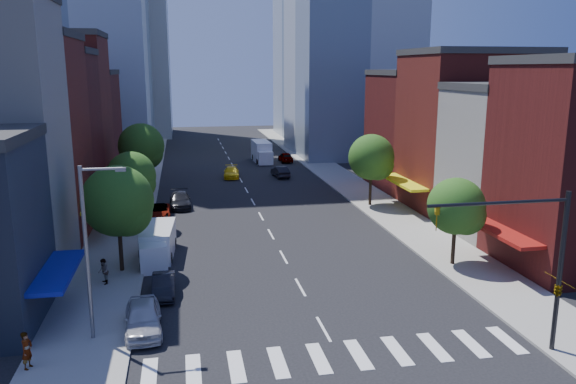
% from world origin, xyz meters
% --- Properties ---
extents(ground, '(220.00, 220.00, 0.00)m').
position_xyz_m(ground, '(0.00, 0.00, 0.00)').
color(ground, black).
rests_on(ground, ground).
extents(sidewalk_left, '(5.00, 120.00, 0.15)m').
position_xyz_m(sidewalk_left, '(-12.50, 40.00, 0.07)').
color(sidewalk_left, gray).
rests_on(sidewalk_left, ground).
extents(sidewalk_right, '(5.00, 120.00, 0.15)m').
position_xyz_m(sidewalk_right, '(12.50, 40.00, 0.07)').
color(sidewalk_right, gray).
rests_on(sidewalk_right, ground).
extents(crosswalk, '(19.00, 3.00, 0.01)m').
position_xyz_m(crosswalk, '(0.00, -3.00, 0.01)').
color(crosswalk, silver).
rests_on(crosswalk, ground).
extents(bldg_left_2, '(12.00, 9.00, 16.00)m').
position_xyz_m(bldg_left_2, '(-21.00, 20.50, 8.00)').
color(bldg_left_2, maroon).
rests_on(bldg_left_2, ground).
extents(bldg_left_3, '(12.00, 8.00, 15.00)m').
position_xyz_m(bldg_left_3, '(-21.00, 29.00, 7.50)').
color(bldg_left_3, '#4D1413').
rests_on(bldg_left_3, ground).
extents(bldg_left_4, '(12.00, 9.00, 17.00)m').
position_xyz_m(bldg_left_4, '(-21.00, 37.50, 8.50)').
color(bldg_left_4, maroon).
rests_on(bldg_left_4, ground).
extents(bldg_left_5, '(12.00, 10.00, 13.00)m').
position_xyz_m(bldg_left_5, '(-21.00, 47.00, 6.50)').
color(bldg_left_5, '#4D1413').
rests_on(bldg_left_5, ground).
extents(bldg_right_1, '(12.00, 8.00, 12.00)m').
position_xyz_m(bldg_right_1, '(21.00, 15.00, 6.00)').
color(bldg_right_1, '#B6B1A8').
rests_on(bldg_right_1, ground).
extents(bldg_right_2, '(12.00, 10.00, 15.00)m').
position_xyz_m(bldg_right_2, '(21.00, 24.00, 7.50)').
color(bldg_right_2, maroon).
rests_on(bldg_right_2, ground).
extents(bldg_right_3, '(12.00, 10.00, 13.00)m').
position_xyz_m(bldg_right_3, '(21.00, 34.00, 6.50)').
color(bldg_right_3, '#4D1413').
rests_on(bldg_right_3, ground).
extents(traffic_signal, '(7.24, 2.24, 8.00)m').
position_xyz_m(traffic_signal, '(9.94, -4.50, 4.16)').
color(traffic_signal, black).
rests_on(traffic_signal, sidewalk_right).
extents(streetlight, '(2.25, 0.25, 9.00)m').
position_xyz_m(streetlight, '(-11.81, 1.00, 5.28)').
color(streetlight, slate).
rests_on(streetlight, sidewalk_left).
extents(tree_left_near, '(4.80, 4.80, 7.30)m').
position_xyz_m(tree_left_near, '(-11.35, 10.92, 4.87)').
color(tree_left_near, black).
rests_on(tree_left_near, sidewalk_left).
extents(tree_left_mid, '(4.20, 4.20, 6.65)m').
position_xyz_m(tree_left_mid, '(-11.35, 21.92, 4.53)').
color(tree_left_mid, black).
rests_on(tree_left_mid, sidewalk_left).
extents(tree_left_far, '(5.00, 5.00, 7.75)m').
position_xyz_m(tree_left_far, '(-11.35, 35.92, 5.20)').
color(tree_left_far, black).
rests_on(tree_left_far, sidewalk_left).
extents(tree_right_near, '(4.00, 4.00, 6.20)m').
position_xyz_m(tree_right_near, '(11.65, 7.92, 4.19)').
color(tree_right_near, black).
rests_on(tree_right_near, sidewalk_right).
extents(tree_right_far, '(4.60, 4.60, 7.20)m').
position_xyz_m(tree_right_far, '(11.65, 25.92, 4.86)').
color(tree_right_far, black).
rests_on(tree_right_far, sidewalk_right).
extents(parked_car_front, '(2.21, 4.83, 1.61)m').
position_xyz_m(parked_car_front, '(-9.50, 1.51, 0.80)').
color(parked_car_front, '#B5B5BA').
rests_on(parked_car_front, ground).
extents(parked_car_second, '(1.39, 3.91, 1.29)m').
position_xyz_m(parked_car_second, '(-8.56, 6.32, 0.64)').
color(parked_car_second, black).
rests_on(parked_car_second, ground).
extents(parked_car_third, '(2.25, 4.70, 1.29)m').
position_xyz_m(parked_car_third, '(-9.50, 25.05, 0.65)').
color(parked_car_third, '#999999').
rests_on(parked_car_third, ground).
extents(parked_car_rear, '(2.21, 5.14, 1.48)m').
position_xyz_m(parked_car_rear, '(-7.50, 29.14, 0.74)').
color(parked_car_rear, black).
rests_on(parked_car_rear, ground).
extents(cargo_van_near, '(2.53, 5.50, 2.28)m').
position_xyz_m(cargo_van_near, '(-9.11, 14.01, 1.13)').
color(cargo_van_near, white).
rests_on(cargo_van_near, ground).
extents(cargo_van_far, '(2.29, 4.76, 1.96)m').
position_xyz_m(cargo_van_far, '(-9.49, 12.09, 0.97)').
color(cargo_van_far, silver).
rests_on(cargo_van_far, ground).
extents(taxi, '(2.34, 4.87, 1.37)m').
position_xyz_m(taxi, '(-1.00, 43.93, 0.68)').
color(taxi, yellow).
rests_on(taxi, ground).
extents(traffic_car_oncoming, '(1.96, 4.39, 1.40)m').
position_xyz_m(traffic_car_oncoming, '(5.22, 43.04, 0.70)').
color(traffic_car_oncoming, black).
rests_on(traffic_car_oncoming, ground).
extents(traffic_car_far, '(1.79, 4.34, 1.47)m').
position_xyz_m(traffic_car_far, '(8.10, 54.80, 0.74)').
color(traffic_car_far, '#999999').
rests_on(traffic_car_far, ground).
extents(box_truck, '(2.46, 7.58, 3.04)m').
position_xyz_m(box_truck, '(4.64, 55.61, 1.44)').
color(box_truck, white).
rests_on(box_truck, ground).
extents(pedestrian_near, '(0.62, 0.76, 1.80)m').
position_xyz_m(pedestrian_near, '(-14.50, -1.61, 1.05)').
color(pedestrian_near, '#999999').
rests_on(pedestrian_near, sidewalk_left).
extents(pedestrian_far, '(0.82, 0.95, 1.67)m').
position_xyz_m(pedestrian_far, '(-12.38, 8.59, 0.99)').
color(pedestrian_far, '#999999').
rests_on(pedestrian_far, sidewalk_left).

